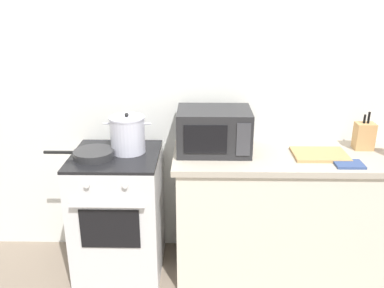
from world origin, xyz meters
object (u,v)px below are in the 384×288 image
(frying_pan, at_px, (93,154))
(cutting_board, at_px, (320,154))
(stove, at_px, (119,214))
(oven_mitt, at_px, (349,164))
(stock_pot, at_px, (128,134))
(knife_block, at_px, (364,136))
(microwave, at_px, (214,131))

(frying_pan, xyz_separation_m, cutting_board, (1.53, 0.05, -0.02))
(stove, relative_size, cutting_board, 2.56)
(stove, bearing_deg, oven_mitt, -5.90)
(stove, height_order, oven_mitt, oven_mitt)
(stove, xyz_separation_m, oven_mitt, (1.54, -0.16, 0.47))
(stock_pot, distance_m, oven_mitt, 1.47)
(knife_block, bearing_deg, microwave, -176.64)
(stove, relative_size, oven_mitt, 5.11)
(microwave, bearing_deg, stock_pot, -177.83)
(microwave, relative_size, cutting_board, 1.39)
(stock_pot, height_order, frying_pan, stock_pot)
(stock_pot, height_order, cutting_board, stock_pot)
(oven_mitt, bearing_deg, cutting_board, 131.84)
(stock_pot, bearing_deg, oven_mitt, -8.44)
(frying_pan, bearing_deg, oven_mitt, -3.60)
(cutting_board, bearing_deg, frying_pan, -177.95)
(stock_pot, xyz_separation_m, oven_mitt, (1.45, -0.22, -0.12))
(stock_pot, relative_size, knife_block, 1.21)
(oven_mitt, bearing_deg, knife_block, 56.93)
(stove, bearing_deg, microwave, 6.67)
(stove, distance_m, frying_pan, 0.51)
(microwave, xyz_separation_m, oven_mitt, (0.86, -0.24, -0.14))
(stock_pot, height_order, knife_block, stock_pot)
(frying_pan, relative_size, oven_mitt, 2.63)
(frying_pan, bearing_deg, cutting_board, 2.05)
(microwave, bearing_deg, cutting_board, -6.21)
(frying_pan, distance_m, oven_mitt, 1.68)
(frying_pan, height_order, knife_block, knife_block)
(frying_pan, xyz_separation_m, knife_block, (1.87, 0.19, 0.07))
(stove, relative_size, stock_pot, 2.82)
(cutting_board, bearing_deg, microwave, 173.79)
(cutting_board, relative_size, knife_block, 1.33)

